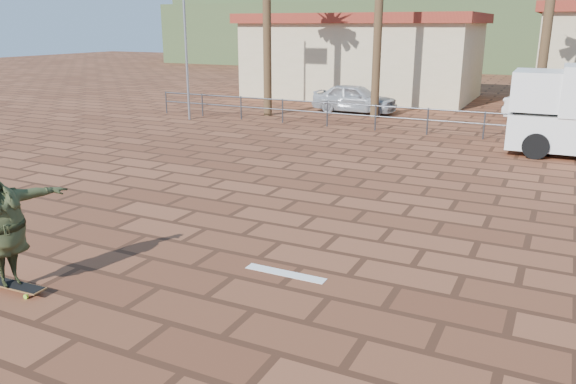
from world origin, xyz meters
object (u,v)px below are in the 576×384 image
Objects in this scene: longboard at (12,285)px; skateboarder at (4,232)px; car_white at (561,108)px; car_silver at (355,98)px.

skateboarder is (0.00, 0.00, 0.86)m from longboard.
skateboarder is at bearing 175.16° from car_white.
car_white is at bearing 67.58° from longboard.
longboard is 0.31× the size of car_silver.
skateboarder is at bearing -174.58° from car_silver.
longboard is 0.86m from skateboarder.
longboard is 0.58× the size of skateboarder.
skateboarder reaches higher than car_silver.
skateboarder reaches higher than longboard.
car_silver is (-1.49, 19.60, -0.30)m from skateboarder.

